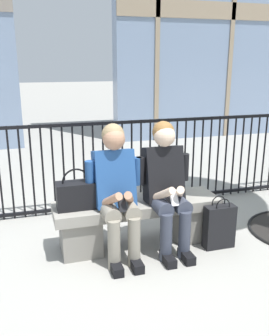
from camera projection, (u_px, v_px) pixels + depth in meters
ground_plane at (137, 243)px, 3.68m from camera, size 60.00×60.00×0.00m
stone_bench at (137, 218)px, 3.60m from camera, size 1.60×0.44×0.45m
seated_person_with_phone at (116, 188)px, 3.31m from camera, size 0.52×0.66×1.21m
seated_person_companion at (166, 183)px, 3.45m from camera, size 0.52×0.66×1.21m
handbag_on_bench at (77, 194)px, 3.35m from camera, size 0.36×0.18×0.37m
shopping_bag at (219, 226)px, 3.55m from camera, size 0.30×0.12×0.51m
plaza_railing at (113, 165)px, 4.44m from camera, size 7.26×0.04×1.07m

